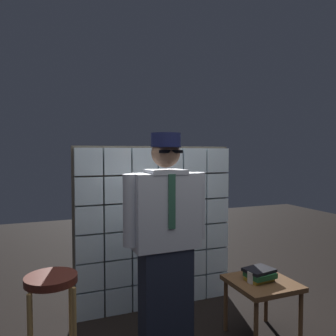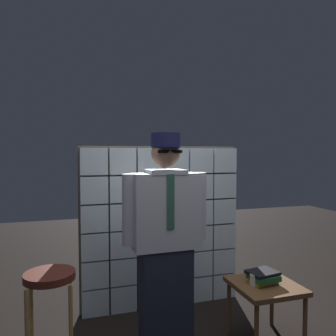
% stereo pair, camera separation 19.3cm
% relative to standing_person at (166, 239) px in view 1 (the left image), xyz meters
% --- Properties ---
extents(glass_block_wall, '(1.68, 0.10, 1.68)m').
position_rel_standing_person_xyz_m(glass_block_wall, '(0.20, 0.77, -0.09)').
color(glass_block_wall, silver).
rests_on(glass_block_wall, ground).
extents(standing_person, '(0.69, 0.30, 1.75)m').
position_rel_standing_person_xyz_m(standing_person, '(0.00, 0.00, 0.00)').
color(standing_person, '#1E2333').
rests_on(standing_person, ground).
extents(bar_stool, '(0.34, 0.34, 0.78)m').
position_rel_standing_person_xyz_m(bar_stool, '(-0.86, -0.13, -0.33)').
color(bar_stool, '#592319').
rests_on(bar_stool, ground).
extents(side_table, '(0.52, 0.52, 0.50)m').
position_rel_standing_person_xyz_m(side_table, '(0.83, -0.13, -0.47)').
color(side_table, brown).
rests_on(side_table, ground).
extents(book_stack, '(0.27, 0.23, 0.10)m').
position_rel_standing_person_xyz_m(book_stack, '(0.81, -0.11, -0.36)').
color(book_stack, olive).
rests_on(book_stack, side_table).
extents(coffee_mug, '(0.13, 0.08, 0.09)m').
position_rel_standing_person_xyz_m(coffee_mug, '(0.73, -0.13, -0.36)').
color(coffee_mug, silver).
rests_on(coffee_mug, side_table).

